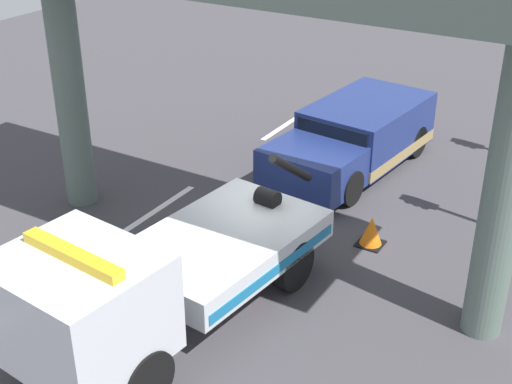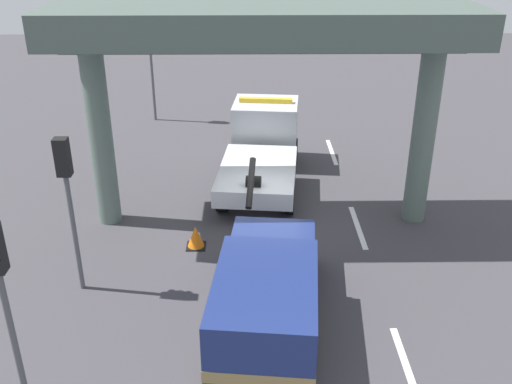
% 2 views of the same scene
% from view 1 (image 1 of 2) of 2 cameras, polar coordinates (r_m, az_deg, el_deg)
% --- Properties ---
extents(ground_plane, '(60.00, 40.00, 0.10)m').
position_cam_1_polar(ground_plane, '(15.04, 0.84, -4.22)').
color(ground_plane, '#423F44').
extents(lane_stripe_west, '(2.60, 0.16, 0.01)m').
position_cam_1_polar(lane_stripe_west, '(20.97, 2.36, 5.38)').
color(lane_stripe_west, silver).
rests_on(lane_stripe_west, ground).
extents(lane_stripe_mid, '(2.60, 0.16, 0.01)m').
position_cam_1_polar(lane_stripe_mid, '(16.45, -7.81, -1.34)').
color(lane_stripe_mid, silver).
rests_on(lane_stripe_mid, ground).
extents(tow_truck_white, '(7.34, 3.00, 2.46)m').
position_cam_1_polar(tow_truck_white, '(11.85, -8.64, -6.94)').
color(tow_truck_white, silver).
rests_on(tow_truck_white, ground).
extents(towed_van_green, '(5.39, 2.69, 1.58)m').
position_cam_1_polar(towed_van_green, '(18.22, 7.94, 4.30)').
color(towed_van_green, navy).
rests_on(towed_van_green, ground).
extents(traffic_cone_orange, '(0.54, 0.54, 0.64)m').
position_cam_1_polar(traffic_cone_orange, '(14.99, 9.21, -3.16)').
color(traffic_cone_orange, orange).
rests_on(traffic_cone_orange, ground).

